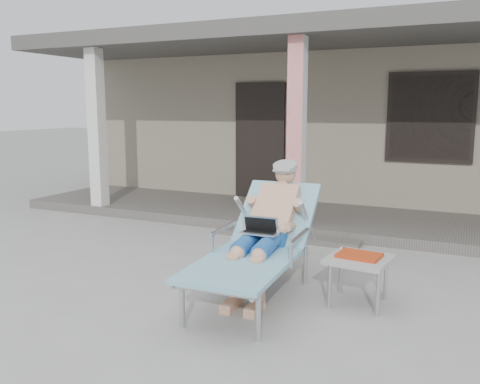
% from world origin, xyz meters
% --- Properties ---
extents(ground, '(60.00, 60.00, 0.00)m').
position_xyz_m(ground, '(0.00, 0.00, 0.00)').
color(ground, '#9E9E99').
rests_on(ground, ground).
extents(house, '(10.40, 5.40, 3.30)m').
position_xyz_m(house, '(0.00, 6.50, 1.67)').
color(house, gray).
rests_on(house, ground).
extents(porch_deck, '(10.00, 2.00, 0.15)m').
position_xyz_m(porch_deck, '(0.00, 3.00, 0.07)').
color(porch_deck, '#605B56').
rests_on(porch_deck, ground).
extents(porch_overhang, '(10.00, 2.30, 2.85)m').
position_xyz_m(porch_overhang, '(0.00, 2.95, 2.79)').
color(porch_overhang, silver).
rests_on(porch_overhang, porch_deck).
extents(porch_step, '(2.00, 0.30, 0.07)m').
position_xyz_m(porch_step, '(0.00, 1.85, 0.04)').
color(porch_step, '#605B56').
rests_on(porch_step, ground).
extents(lounger, '(0.86, 2.09, 1.34)m').
position_xyz_m(lounger, '(0.43, -0.17, 0.83)').
color(lounger, '#B7B7BC').
rests_on(lounger, ground).
extents(side_table, '(0.60, 0.60, 0.48)m').
position_xyz_m(side_table, '(1.36, -0.07, 0.41)').
color(side_table, '#A1A19D').
rests_on(side_table, ground).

